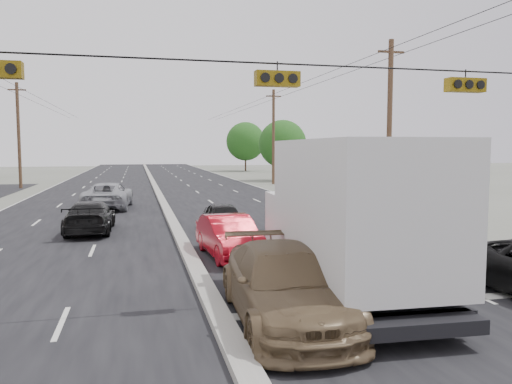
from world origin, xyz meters
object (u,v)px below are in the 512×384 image
(utility_pole_right_c, at_px, (273,136))
(oncoming_far, at_px, (108,196))
(tree_right_far, at_px, (246,141))
(tree_right_mid, at_px, (283,144))
(utility_pole_right_b, at_px, (389,126))
(queue_car_a, at_px, (224,218))
(oncoming_near, at_px, (90,217))
(queue_car_b, at_px, (350,225))
(queue_car_e, at_px, (317,210))
(box_truck, at_px, (349,218))
(red_sedan, at_px, (229,237))
(utility_pole_left_c, at_px, (19,135))
(tan_sedan, at_px, (285,286))

(utility_pole_right_c, relative_size, oncoming_far, 1.68)
(tree_right_far, height_order, oncoming_far, tree_right_far)
(tree_right_far, xyz_separation_m, oncoming_far, (-19.52, -48.44, -4.13))
(tree_right_mid, xyz_separation_m, tree_right_far, (1.00, 25.00, 0.62))
(utility_pole_right_b, height_order, utility_pole_right_c, same)
(queue_car_a, xyz_separation_m, oncoming_near, (-5.89, 1.55, 0.05))
(queue_car_a, bearing_deg, queue_car_b, -37.43)
(oncoming_near, relative_size, oncoming_far, 0.84)
(utility_pole_right_b, distance_m, queue_car_b, 10.55)
(queue_car_e, bearing_deg, oncoming_near, -176.88)
(box_truck, distance_m, queue_car_a, 10.62)
(tree_right_mid, relative_size, oncoming_near, 1.44)
(red_sedan, bearing_deg, queue_car_a, 77.55)
(utility_pole_right_b, bearing_deg, box_truck, -121.52)
(utility_pole_right_b, distance_m, utility_pole_right_c, 25.00)
(utility_pole_left_c, xyz_separation_m, utility_pole_right_b, (25.00, -25.00, 0.00))
(utility_pole_right_b, relative_size, tan_sedan, 1.77)
(utility_pole_left_c, height_order, box_truck, utility_pole_left_c)
(box_truck, xyz_separation_m, oncoming_far, (-7.02, 21.25, -1.25))
(utility_pole_right_c, relative_size, box_truck, 1.23)
(queue_car_e, xyz_separation_m, oncoming_far, (-10.52, 9.60, 0.08))
(tree_right_far, height_order, red_sedan, tree_right_far)
(box_truck, relative_size, red_sedan, 1.83)
(oncoming_near, bearing_deg, queue_car_b, 156.05)
(utility_pole_left_c, bearing_deg, tree_right_mid, 10.30)
(queue_car_a, bearing_deg, box_truck, -83.46)
(utility_pole_right_c, height_order, red_sedan, utility_pole_right_c)
(utility_pole_right_b, relative_size, box_truck, 1.23)
(tan_sedan, bearing_deg, utility_pole_left_c, 111.38)
(box_truck, distance_m, oncoming_far, 22.42)
(box_truck, height_order, oncoming_near, box_truck)
(utility_pole_right_b, xyz_separation_m, tan_sedan, (-11.10, -16.01, -4.29))
(utility_pole_left_c, relative_size, oncoming_far, 1.68)
(tan_sedan, distance_m, queue_car_e, 14.14)
(red_sedan, bearing_deg, oncoming_far, 102.41)
(utility_pole_right_b, xyz_separation_m, queue_car_a, (-10.43, -4.26, -4.44))
(queue_car_b, xyz_separation_m, oncoming_far, (-10.22, 14.21, 0.09))
(tree_right_far, relative_size, queue_car_a, 2.07)
(box_truck, bearing_deg, utility_pole_left_c, 114.64)
(red_sedan, bearing_deg, utility_pole_left_c, 107.21)
(queue_car_b, bearing_deg, oncoming_far, 122.96)
(utility_pole_right_c, distance_m, red_sedan, 36.28)
(tree_right_far, xyz_separation_m, queue_car_e, (-9.00, -58.04, -4.21))
(utility_pole_right_b, height_order, tree_right_far, utility_pole_right_b)
(tan_sedan, xyz_separation_m, queue_car_a, (0.67, 11.76, -0.15))
(oncoming_near, bearing_deg, queue_car_e, 179.46)
(box_truck, distance_m, queue_car_e, 12.24)
(queue_car_b, bearing_deg, oncoming_near, 152.10)
(utility_pole_right_b, height_order, tan_sedan, utility_pole_right_b)
(oncoming_far, bearing_deg, queue_car_a, 121.50)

